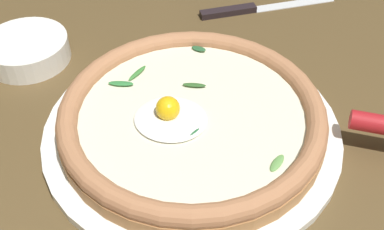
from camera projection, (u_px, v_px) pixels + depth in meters
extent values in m
cube|color=brown|center=(163.00, 126.00, 0.60)|extent=(2.40, 2.40, 0.03)
cylinder|color=white|center=(192.00, 131.00, 0.57)|extent=(0.35, 0.35, 0.01)
cylinder|color=#AD7646|center=(192.00, 122.00, 0.56)|extent=(0.31, 0.31, 0.02)
torus|color=#AE734D|center=(192.00, 112.00, 0.55)|extent=(0.31, 0.31, 0.02)
cylinder|color=#EDE6C8|center=(192.00, 115.00, 0.55)|extent=(0.26, 0.26, 0.00)
ellipsoid|color=white|center=(171.00, 119.00, 0.54)|extent=(0.08, 0.07, 0.01)
sphere|color=yellow|center=(168.00, 108.00, 0.53)|extent=(0.03, 0.03, 0.03)
ellipsoid|color=#315E29|center=(194.00, 85.00, 0.58)|extent=(0.03, 0.01, 0.00)
ellipsoid|color=#387A34|center=(137.00, 73.00, 0.60)|extent=(0.02, 0.03, 0.01)
ellipsoid|color=#295D34|center=(199.00, 49.00, 0.63)|extent=(0.02, 0.02, 0.01)
ellipsoid|color=#317D3D|center=(121.00, 83.00, 0.58)|extent=(0.03, 0.01, 0.00)
ellipsoid|color=#629C4E|center=(277.00, 163.00, 0.49)|extent=(0.02, 0.03, 0.01)
ellipsoid|color=#225D33|center=(191.00, 134.00, 0.52)|extent=(0.02, 0.03, 0.01)
cylinder|color=white|center=(27.00, 50.00, 0.67)|extent=(0.12, 0.12, 0.03)
cube|color=silver|center=(294.00, 4.00, 0.78)|extent=(0.13, 0.08, 0.00)
cube|color=black|center=(228.00, 11.00, 0.76)|extent=(0.09, 0.05, 0.01)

